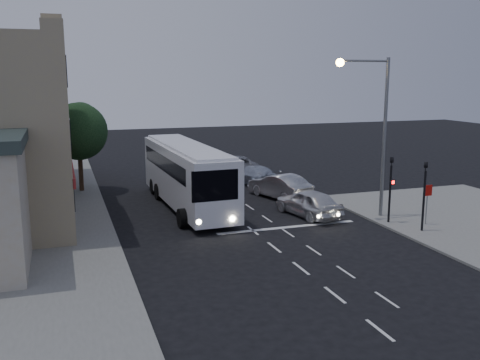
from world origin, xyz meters
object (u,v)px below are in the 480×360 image
object	(u,v)px
tour_bus	(187,174)
car_suv	(309,203)
streetlight	(375,119)
street_tree	(78,129)
traffic_signal_side	(425,188)
car_sedan_b	(254,175)
car_sedan_a	(280,186)
car_sedan_c	(236,165)
traffic_signal_main	(391,182)
regulatory_sign	(428,198)

from	to	relation	value
tour_bus	car_suv	xyz separation A→B (m)	(6.25, -4.46, -1.33)
streetlight	street_tree	world-z (taller)	streetlight
car_suv	street_tree	xyz separation A→B (m)	(-12.34, 11.22, 3.69)
traffic_signal_side	car_sedan_b	bearing A→B (deg)	105.12
traffic_signal_side	streetlight	size ratio (longest dim) A/B	0.46
car_suv	car_sedan_a	bearing A→B (deg)	-103.49
car_sedan_b	car_sedan_c	size ratio (longest dim) A/B	0.93
car_suv	car_sedan_c	size ratio (longest dim) A/B	0.87
car_sedan_c	traffic_signal_main	bearing A→B (deg)	98.31
car_sedan_a	car_sedan_b	xyz separation A→B (m)	(-0.04, 4.91, -0.10)
regulatory_sign	streetlight	xyz separation A→B (m)	(-1.96, 2.44, 4.14)
traffic_signal_side	traffic_signal_main	bearing A→B (deg)	109.49
car_sedan_c	car_sedan_b	bearing A→B (deg)	86.13
car_suv	regulatory_sign	size ratio (longest dim) A/B	2.15
car_suv	street_tree	world-z (taller)	street_tree
car_sedan_c	car_suv	bearing A→B (deg)	86.97
car_sedan_c	traffic_signal_side	world-z (taller)	traffic_signal_side
streetlight	car_sedan_c	bearing A→B (deg)	99.88
tour_bus	car_sedan_c	bearing A→B (deg)	54.99
traffic_signal_main	regulatory_sign	xyz separation A→B (m)	(1.70, -1.01, -0.82)
car_sedan_a	traffic_signal_main	world-z (taller)	traffic_signal_main
streetlight	traffic_signal_side	bearing A→B (deg)	-74.30
car_suv	regulatory_sign	distance (m)	6.60
car_sedan_b	regulatory_sign	world-z (taller)	regulatory_sign
tour_bus	street_tree	size ratio (longest dim) A/B	2.09
traffic_signal_main	streetlight	size ratio (longest dim) A/B	0.46
car_sedan_a	car_sedan_c	distance (m)	9.84
traffic_signal_side	regulatory_sign	world-z (taller)	traffic_signal_side
car_suv	traffic_signal_main	xyz separation A→B (m)	(3.46, -3.02, 1.61)
car_sedan_c	regulatory_sign	world-z (taller)	regulatory_sign
tour_bus	regulatory_sign	distance (m)	14.24
regulatory_sign	traffic_signal_main	bearing A→B (deg)	149.16
tour_bus	streetlight	bearing A→B (deg)	-34.79
regulatory_sign	traffic_signal_side	bearing A→B (deg)	-136.08
tour_bus	car_sedan_c	distance (m)	12.26
car_sedan_c	regulatory_sign	bearing A→B (deg)	102.76
car_sedan_c	streetlight	size ratio (longest dim) A/B	0.61
car_sedan_a	regulatory_sign	world-z (taller)	regulatory_sign
car_sedan_a	car_suv	bearing A→B (deg)	71.19
traffic_signal_side	tour_bus	bearing A→B (deg)	137.73
traffic_signal_main	streetlight	world-z (taller)	streetlight
car_sedan_a	regulatory_sign	distance (m)	10.20
car_sedan_b	car_sedan_c	world-z (taller)	car_sedan_c
regulatory_sign	street_tree	distance (m)	23.40
car_sedan_a	traffic_signal_side	world-z (taller)	traffic_signal_side
car_sedan_b	traffic_signal_side	distance (m)	15.39
car_sedan_c	regulatory_sign	distance (m)	19.35
car_suv	car_sedan_c	bearing A→B (deg)	-102.41
car_sedan_a	streetlight	size ratio (longest dim) A/B	0.56
traffic_signal_main	traffic_signal_side	size ratio (longest dim) A/B	1.00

